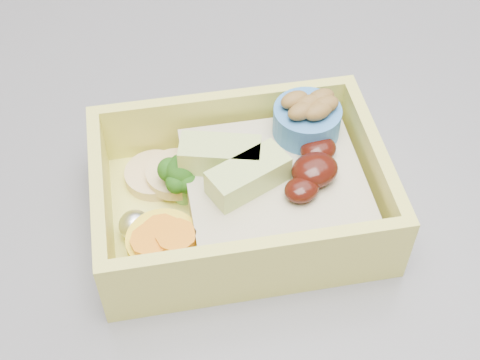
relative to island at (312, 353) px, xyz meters
name	(u,v)px	position (x,y,z in m)	size (l,w,h in m)	color
island	(312,353)	(0.00, 0.00, 0.00)	(1.24, 0.84, 0.92)	brown
bento_box	(248,189)	(-0.14, -0.07, 0.48)	(0.20, 0.17, 0.06)	#DAD75A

